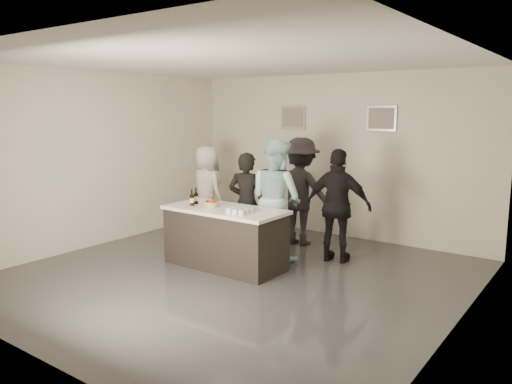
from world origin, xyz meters
TOP-DOWN VIEW (x-y plane):
  - floor at (0.00, 0.00)m, footprint 6.00×6.00m
  - ceiling at (0.00, 0.00)m, footprint 6.00×6.00m
  - wall_back at (0.00, 3.00)m, footprint 6.00×0.04m
  - wall_front at (0.00, -3.00)m, footprint 6.00×0.04m
  - wall_left at (-3.00, 0.00)m, footprint 0.04×6.00m
  - wall_right at (3.00, 0.00)m, footprint 0.04×6.00m
  - picture_left at (-0.90, 2.97)m, footprint 0.54×0.04m
  - picture_right at (0.90, 2.97)m, footprint 0.54×0.04m
  - bar_counter at (-0.40, 0.26)m, footprint 1.86×0.86m
  - cake at (-0.63, 0.21)m, footprint 0.23×0.23m
  - beer_bottle_a at (-0.97, 0.25)m, footprint 0.07×0.07m
  - beer_bottle_b at (-0.92, 0.10)m, footprint 0.07×0.07m
  - tumbler_cluster at (0.00, 0.16)m, footprint 0.30×0.40m
  - candles at (-0.77, 0.01)m, footprint 0.24×0.08m
  - person_main_black at (-0.53, 0.97)m, footprint 0.70×0.56m
  - person_main_blue at (-0.04, 1.11)m, footprint 1.09×0.94m
  - person_guest_left at (-1.96, 1.62)m, footprint 0.93×0.73m
  - person_guest_right at (0.85, 1.48)m, footprint 1.09×0.59m
  - person_guest_back at (-0.15, 2.03)m, footprint 1.27×0.80m

SIDE VIEW (x-z plane):
  - floor at x=0.00m, z-range 0.00..0.00m
  - bar_counter at x=-0.40m, z-range 0.00..0.90m
  - person_main_black at x=-0.53m, z-range 0.00..1.68m
  - person_guest_left at x=-1.96m, z-range 0.00..1.68m
  - person_guest_right at x=0.85m, z-range 0.00..1.77m
  - candles at x=-0.77m, z-range 0.90..0.91m
  - cake at x=-0.63m, z-range 0.90..0.97m
  - person_guest_back at x=-0.15m, z-range 0.00..1.88m
  - tumbler_cluster at x=0.00m, z-range 0.90..0.98m
  - person_main_blue at x=-0.04m, z-range 0.00..1.91m
  - beer_bottle_a at x=-0.97m, z-range 0.90..1.16m
  - beer_bottle_b at x=-0.92m, z-range 0.90..1.16m
  - wall_back at x=0.00m, z-range 0.00..3.00m
  - wall_front at x=0.00m, z-range 0.00..3.00m
  - wall_left at x=-3.00m, z-range 0.00..3.00m
  - wall_right at x=3.00m, z-range 0.00..3.00m
  - picture_left at x=-0.90m, z-range 1.98..2.42m
  - picture_right at x=0.90m, z-range 1.98..2.42m
  - ceiling at x=0.00m, z-range 3.00..3.00m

